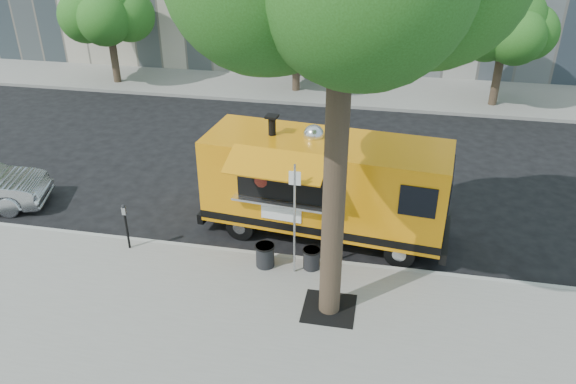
% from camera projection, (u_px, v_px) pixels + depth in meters
% --- Properties ---
extents(ground, '(120.00, 120.00, 0.00)m').
position_uv_depth(ground, '(250.00, 237.00, 15.86)').
color(ground, black).
rests_on(ground, ground).
extents(sidewalk, '(60.00, 6.00, 0.15)m').
position_uv_depth(sidewalk, '(205.00, 332.00, 12.38)').
color(sidewalk, gray).
rests_on(sidewalk, ground).
extents(curb, '(60.00, 0.14, 0.16)m').
position_uv_depth(curb, '(242.00, 253.00, 15.02)').
color(curb, '#999993').
rests_on(curb, ground).
extents(far_sidewalk, '(60.00, 5.00, 0.15)m').
position_uv_depth(far_sidewalk, '(319.00, 88.00, 27.47)').
color(far_sidewalk, gray).
rests_on(far_sidewalk, ground).
extents(tree_well, '(1.20, 1.20, 0.02)m').
position_uv_depth(tree_well, '(329.00, 308.00, 12.94)').
color(tree_well, black).
rests_on(tree_well, sidewalk).
extents(far_tree_a, '(3.42, 3.42, 5.36)m').
position_uv_depth(far_tree_a, '(107.00, 7.00, 26.34)').
color(far_tree_a, '#33261C').
rests_on(far_tree_a, far_sidewalk).
extents(far_tree_b, '(3.60, 3.60, 5.50)m').
position_uv_depth(far_tree_b, '(296.00, 11.00, 25.15)').
color(far_tree_b, '#33261C').
rests_on(far_tree_b, far_sidewalk).
extents(far_tree_c, '(3.24, 3.24, 5.21)m').
position_uv_depth(far_tree_c, '(507.00, 23.00, 23.43)').
color(far_tree_c, '#33261C').
rests_on(far_tree_c, far_sidewalk).
extents(sign_post, '(0.28, 0.06, 3.00)m').
position_uv_depth(sign_post, '(295.00, 214.00, 13.38)').
color(sign_post, silver).
rests_on(sign_post, sidewalk).
extents(parking_meter, '(0.11, 0.11, 1.33)m').
position_uv_depth(parking_meter, '(126.00, 221.00, 14.73)').
color(parking_meter, black).
rests_on(parking_meter, sidewalk).
extents(food_truck, '(7.03, 3.51, 3.38)m').
position_uv_depth(food_truck, '(324.00, 184.00, 15.27)').
color(food_truck, orange).
rests_on(food_truck, ground).
extents(trash_bin_left, '(0.46, 0.46, 0.55)m').
position_uv_depth(trash_bin_left, '(312.00, 258.00, 14.20)').
color(trash_bin_left, black).
rests_on(trash_bin_left, sidewalk).
extents(trash_bin_right, '(0.51, 0.51, 0.61)m').
position_uv_depth(trash_bin_right, '(265.00, 255.00, 14.27)').
color(trash_bin_right, black).
rests_on(trash_bin_right, sidewalk).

